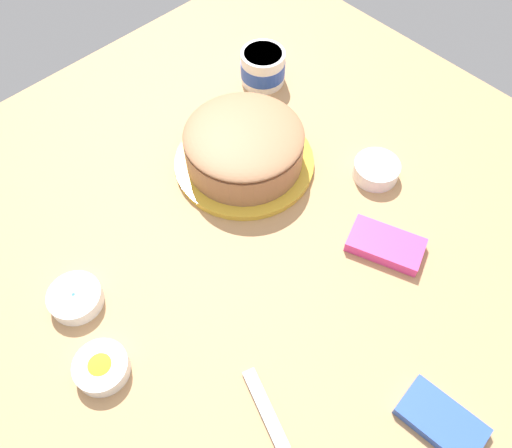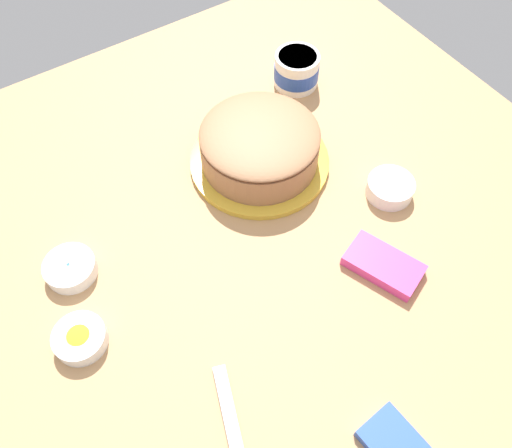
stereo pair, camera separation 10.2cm
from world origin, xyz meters
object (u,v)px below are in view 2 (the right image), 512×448
(frosted_cake, at_px, (260,148))
(sprinkle_bowl_orange, at_px, (80,338))
(sprinkle_bowl_green, at_px, (390,188))
(frosting_tub, at_px, (297,69))
(candy_box_lower, at_px, (383,265))
(sprinkle_bowl_blue, at_px, (70,268))

(frosted_cake, xyz_separation_m, sprinkle_bowl_orange, (0.17, -0.49, -0.03))
(sprinkle_bowl_green, xyz_separation_m, sprinkle_bowl_orange, (-0.05, -0.67, -0.00))
(frosting_tub, distance_m, candy_box_lower, 0.54)
(sprinkle_bowl_orange, bearing_deg, frosted_cake, 109.26)
(sprinkle_bowl_blue, distance_m, candy_box_lower, 0.59)
(sprinkle_bowl_green, height_order, candy_box_lower, sprinkle_bowl_green)
(sprinkle_bowl_green, xyz_separation_m, sprinkle_bowl_blue, (-0.19, -0.63, -0.00))
(frosted_cake, height_order, sprinkle_bowl_blue, frosted_cake)
(frosting_tub, bearing_deg, sprinkle_bowl_orange, -64.45)
(sprinkle_bowl_green, relative_size, sprinkle_bowl_orange, 1.05)
(sprinkle_bowl_green, bearing_deg, frosted_cake, -139.98)
(frosted_cake, relative_size, sprinkle_bowl_orange, 3.24)
(frosted_cake, xyz_separation_m, sprinkle_bowl_blue, (0.03, -0.45, -0.03))
(sprinkle_bowl_blue, bearing_deg, sprinkle_bowl_orange, -15.68)
(frosted_cake, xyz_separation_m, frosting_tub, (-0.17, 0.21, -0.01))
(frosting_tub, bearing_deg, sprinkle_bowl_blue, -73.56)
(frosting_tub, distance_m, sprinkle_bowl_blue, 0.69)
(sprinkle_bowl_orange, xyz_separation_m, candy_box_lower, (0.18, 0.54, -0.00))
(frosted_cake, distance_m, frosting_tub, 0.27)
(frosting_tub, height_order, sprinkle_bowl_blue, frosting_tub)
(sprinkle_bowl_green, bearing_deg, sprinkle_bowl_orange, -94.00)
(frosting_tub, xyz_separation_m, sprinkle_bowl_orange, (0.33, -0.70, -0.03))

